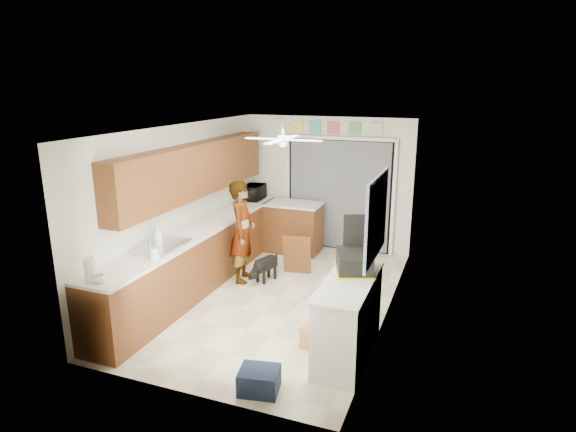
% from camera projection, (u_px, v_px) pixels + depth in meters
% --- Properties ---
extents(floor, '(5.00, 5.00, 0.00)m').
position_uv_depth(floor, '(279.00, 296.00, 7.20)').
color(floor, beige).
rests_on(floor, ground).
extents(ceiling, '(5.00, 5.00, 0.00)m').
position_uv_depth(ceiling, '(278.00, 128.00, 6.54)').
color(ceiling, white).
rests_on(ceiling, ground).
extents(wall_back, '(3.20, 0.00, 3.20)m').
position_uv_depth(wall_back, '(327.00, 183.00, 9.13)').
color(wall_back, white).
rests_on(wall_back, ground).
extents(wall_front, '(3.20, 0.00, 3.20)m').
position_uv_depth(wall_front, '(181.00, 281.00, 4.62)').
color(wall_front, white).
rests_on(wall_front, ground).
extents(wall_left, '(0.00, 5.00, 5.00)m').
position_uv_depth(wall_left, '(182.00, 206.00, 7.42)').
color(wall_left, white).
rests_on(wall_left, ground).
extents(wall_right, '(0.00, 5.00, 5.00)m').
position_uv_depth(wall_right, '(391.00, 228.00, 6.33)').
color(wall_right, white).
rests_on(wall_right, ground).
extents(left_base_cabinets, '(0.60, 4.80, 0.90)m').
position_uv_depth(left_base_cabinets, '(201.00, 258.00, 7.53)').
color(left_base_cabinets, brown).
rests_on(left_base_cabinets, floor).
extents(left_countertop, '(0.62, 4.80, 0.04)m').
position_uv_depth(left_countertop, '(201.00, 229.00, 7.40)').
color(left_countertop, white).
rests_on(left_countertop, left_base_cabinets).
extents(upper_cabinets, '(0.32, 4.00, 0.80)m').
position_uv_depth(upper_cabinets, '(196.00, 170.00, 7.40)').
color(upper_cabinets, brown).
rests_on(upper_cabinets, wall_left).
extents(sink_basin, '(0.50, 0.76, 0.06)m').
position_uv_depth(sink_basin, '(162.00, 247.00, 6.49)').
color(sink_basin, silver).
rests_on(sink_basin, left_countertop).
extents(faucet, '(0.03, 0.03, 0.22)m').
position_uv_depth(faucet, '(150.00, 238.00, 6.53)').
color(faucet, silver).
rests_on(faucet, left_countertop).
extents(peninsula_base, '(1.00, 0.60, 0.90)m').
position_uv_depth(peninsula_base, '(293.00, 228.00, 9.06)').
color(peninsula_base, brown).
rests_on(peninsula_base, floor).
extents(peninsula_top, '(1.04, 0.64, 0.04)m').
position_uv_depth(peninsula_top, '(293.00, 204.00, 8.93)').
color(peninsula_top, white).
rests_on(peninsula_top, peninsula_base).
extents(back_opening_recess, '(2.00, 0.06, 2.10)m').
position_uv_depth(back_opening_recess, '(339.00, 195.00, 9.07)').
color(back_opening_recess, black).
rests_on(back_opening_recess, wall_back).
extents(curtain_panel, '(1.90, 0.03, 2.05)m').
position_uv_depth(curtain_panel, '(339.00, 196.00, 9.03)').
color(curtain_panel, slate).
rests_on(curtain_panel, wall_back).
extents(door_trim_left, '(0.06, 0.04, 2.10)m').
position_uv_depth(door_trim_left, '(288.00, 191.00, 9.39)').
color(door_trim_left, white).
rests_on(door_trim_left, wall_back).
extents(door_trim_right, '(0.06, 0.04, 2.10)m').
position_uv_depth(door_trim_right, '(393.00, 200.00, 8.69)').
color(door_trim_right, white).
rests_on(door_trim_right, wall_back).
extents(door_trim_head, '(2.10, 0.04, 0.06)m').
position_uv_depth(door_trim_head, '(340.00, 138.00, 8.75)').
color(door_trim_head, white).
rests_on(door_trim_head, wall_back).
extents(header_frame_0, '(0.22, 0.02, 0.22)m').
position_uv_depth(header_frame_0, '(297.00, 127.00, 9.02)').
color(header_frame_0, '#FBE353').
rests_on(header_frame_0, wall_back).
extents(header_frame_1, '(0.22, 0.02, 0.22)m').
position_uv_depth(header_frame_1, '(315.00, 127.00, 8.90)').
color(header_frame_1, '#4EA3D0').
rests_on(header_frame_1, wall_back).
extents(header_frame_2, '(0.22, 0.02, 0.22)m').
position_uv_depth(header_frame_2, '(333.00, 128.00, 8.78)').
color(header_frame_2, '#DC5265').
rests_on(header_frame_2, wall_back).
extents(header_frame_3, '(0.22, 0.02, 0.22)m').
position_uv_depth(header_frame_3, '(355.00, 128.00, 8.65)').
color(header_frame_3, '#60A961').
rests_on(header_frame_3, wall_back).
extents(header_frame_4, '(0.22, 0.02, 0.22)m').
position_uv_depth(header_frame_4, '(377.00, 129.00, 8.51)').
color(header_frame_4, silver).
rests_on(header_frame_4, wall_back).
extents(route66_sign, '(0.22, 0.02, 0.26)m').
position_uv_depth(route66_sign, '(280.00, 126.00, 9.14)').
color(route66_sign, silver).
rests_on(route66_sign, wall_back).
extents(right_counter_base, '(0.50, 1.40, 0.90)m').
position_uv_depth(right_counter_base, '(348.00, 320.00, 5.54)').
color(right_counter_base, white).
rests_on(right_counter_base, floor).
extents(right_counter_top, '(0.54, 1.44, 0.04)m').
position_uv_depth(right_counter_top, '(349.00, 282.00, 5.42)').
color(right_counter_top, white).
rests_on(right_counter_top, right_counter_base).
extents(abstract_painting, '(0.03, 1.15, 0.95)m').
position_uv_depth(abstract_painting, '(377.00, 217.00, 5.32)').
color(abstract_painting, '#FD5DBE').
rests_on(abstract_painting, wall_right).
extents(ceiling_fan, '(1.14, 1.14, 0.24)m').
position_uv_depth(ceiling_fan, '(283.00, 140.00, 6.77)').
color(ceiling_fan, white).
rests_on(ceiling_fan, ceiling).
extents(microwave, '(0.38, 0.53, 0.28)m').
position_uv_depth(microwave, '(254.00, 192.00, 9.15)').
color(microwave, black).
rests_on(microwave, left_countertop).
extents(soap_bottle, '(0.16, 0.16, 0.32)m').
position_uv_depth(soap_bottle, '(158.00, 236.00, 6.48)').
color(soap_bottle, silver).
rests_on(soap_bottle, left_countertop).
extents(cup, '(0.15, 0.15, 0.10)m').
position_uv_depth(cup, '(99.00, 279.00, 5.34)').
color(cup, white).
rests_on(cup, left_countertop).
extents(jar_a, '(0.13, 0.13, 0.16)m').
position_uv_depth(jar_a, '(155.00, 254.00, 6.03)').
color(jar_a, silver).
rests_on(jar_a, left_countertop).
extents(jar_b, '(0.09, 0.09, 0.11)m').
position_uv_depth(jar_b, '(96.00, 278.00, 5.35)').
color(jar_b, silver).
rests_on(jar_b, left_countertop).
extents(paper_towel_roll, '(0.16, 0.16, 0.28)m').
position_uv_depth(paper_towel_roll, '(90.00, 270.00, 5.35)').
color(paper_towel_roll, white).
rests_on(paper_towel_roll, left_countertop).
extents(suitcase, '(0.55, 0.63, 0.23)m').
position_uv_depth(suitcase, '(354.00, 261.00, 5.68)').
color(suitcase, black).
rests_on(suitcase, right_counter_top).
extents(suitcase_rim, '(0.61, 0.69, 0.02)m').
position_uv_depth(suitcase_rim, '(354.00, 270.00, 5.71)').
color(suitcase_rim, yellow).
rests_on(suitcase_rim, suitcase).
extents(suitcase_lid, '(0.41, 0.17, 0.50)m').
position_uv_depth(suitcase_lid, '(360.00, 234.00, 5.88)').
color(suitcase_lid, black).
rests_on(suitcase_lid, suitcase).
extents(cardboard_box, '(0.44, 0.35, 0.26)m').
position_uv_depth(cardboard_box, '(320.00, 337.00, 5.80)').
color(cardboard_box, '#C0743C').
rests_on(cardboard_box, floor).
extents(navy_crate, '(0.46, 0.41, 0.25)m').
position_uv_depth(navy_crate, '(259.00, 380.00, 4.96)').
color(navy_crate, '#151F36').
rests_on(navy_crate, floor).
extents(cabinet_door_panel, '(0.48, 0.26, 0.68)m').
position_uv_depth(cabinet_door_panel, '(297.00, 255.00, 7.96)').
color(cabinet_door_panel, brown).
rests_on(cabinet_door_panel, floor).
extents(man, '(0.49, 0.66, 1.63)m').
position_uv_depth(man, '(243.00, 232.00, 7.61)').
color(man, white).
rests_on(man, floor).
extents(dog, '(0.39, 0.59, 0.43)m').
position_uv_depth(dog, '(266.00, 268.00, 7.74)').
color(dog, black).
rests_on(dog, floor).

